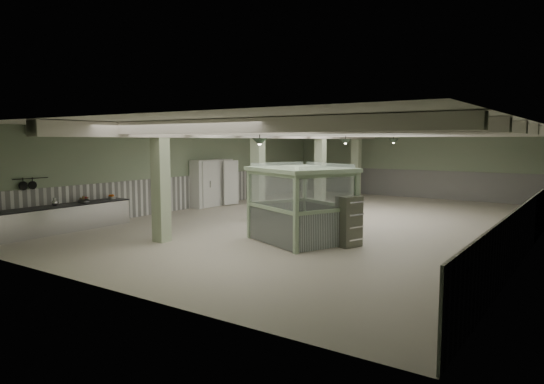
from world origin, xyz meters
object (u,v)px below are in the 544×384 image
Objects in this scene: walkin_cooler at (213,183)px; guard_booth at (301,190)px; prep_counter at (56,219)px; filing_cabinet at (349,221)px.

guard_booth is at bearing -30.89° from walkin_cooler.
prep_counter is 8.37m from guard_booth.
filing_cabinet is (9.17, -4.39, -0.36)m from walkin_cooler.
guard_booth reaches higher than filing_cabinet.
walkin_cooler is 1.62× the size of filing_cabinet.
guard_booth is at bearing 24.47° from prep_counter.
walkin_cooler reaches higher than filing_cabinet.
guard_booth is at bearing -153.99° from filing_cabinet.
prep_counter is at bearing -138.91° from filing_cabinet.
guard_booth is 1.76m from filing_cabinet.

